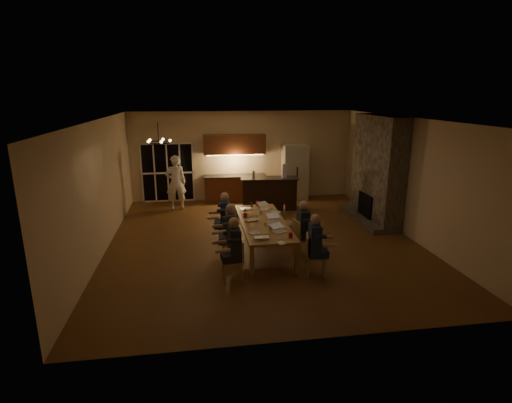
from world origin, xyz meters
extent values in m
plane|color=brown|center=(0.00, 0.00, 0.00)|extent=(9.00, 9.00, 0.00)
cube|color=beige|center=(0.00, 4.52, 1.60)|extent=(8.00, 0.04, 3.20)
cube|color=beige|center=(-4.02, 0.00, 1.60)|extent=(0.04, 9.00, 3.20)
cube|color=beige|center=(4.02, 0.00, 1.60)|extent=(0.04, 9.00, 3.20)
cube|color=white|center=(0.00, 0.00, 3.22)|extent=(8.00, 9.00, 0.04)
cube|color=black|center=(-2.70, 4.47, 1.05)|extent=(1.86, 0.08, 2.10)
cube|color=#766D5D|center=(3.70, 1.20, 1.60)|extent=(0.58, 2.50, 3.20)
cube|color=beige|center=(1.90, 4.15, 1.00)|extent=(0.90, 0.68, 2.00)
cube|color=#AE7D45|center=(-0.09, -0.64, 0.38)|extent=(1.10, 3.09, 0.75)
cube|color=black|center=(0.73, 2.96, 0.54)|extent=(1.96, 0.88, 1.08)
imported|color=white|center=(-2.37, 3.36, 0.92)|extent=(0.73, 0.54, 1.85)
torus|color=black|center=(-2.49, -0.73, 2.75)|extent=(0.53, 0.53, 0.03)
cylinder|color=silver|center=(-0.09, -1.03, 0.80)|extent=(0.07, 0.07, 0.10)
cylinder|color=silver|center=(-0.05, -0.02, 0.80)|extent=(0.07, 0.07, 0.10)
cylinder|color=silver|center=(-0.44, 0.15, 0.80)|extent=(0.07, 0.07, 0.10)
cylinder|color=#BD0E0C|center=(0.31, -1.88, 0.81)|extent=(0.09, 0.09, 0.12)
cylinder|color=#BD0E0C|center=(-0.48, -0.23, 0.81)|extent=(0.10, 0.10, 0.12)
cylinder|color=#BD0E0C|center=(0.00, 0.80, 0.81)|extent=(0.10, 0.10, 0.12)
cylinder|color=#B2B2B7|center=(-0.03, -1.28, 0.81)|extent=(0.07, 0.07, 0.12)
cylinder|color=#3F0F0C|center=(-0.20, 0.70, 0.81)|extent=(0.06, 0.06, 0.12)
cylinder|color=silver|center=(0.21, -1.18, 0.76)|extent=(0.27, 0.27, 0.02)
cylinder|color=silver|center=(-0.44, -1.48, 0.76)|extent=(0.27, 0.27, 0.02)
cylinder|color=silver|center=(0.36, 0.04, 0.76)|extent=(0.27, 0.27, 0.02)
cube|color=white|center=(0.03, -2.17, 0.76)|extent=(0.20, 0.24, 0.01)
cylinder|color=#99999E|center=(0.20, 3.00, 1.20)|extent=(0.09, 0.09, 0.24)
cube|color=silver|center=(1.21, 2.87, 1.31)|extent=(0.15, 0.15, 0.46)
camera|label=1|loc=(-1.68, -9.89, 3.82)|focal=28.00mm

